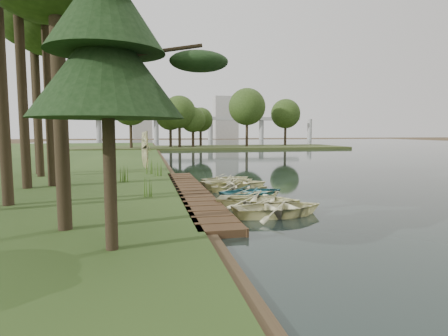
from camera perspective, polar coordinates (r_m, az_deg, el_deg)
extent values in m
plane|color=#3D2F1D|center=(19.68, -0.24, -4.13)|extent=(300.00, 300.00, 0.00)
cube|color=black|center=(51.78, 29.10, 1.28)|extent=(130.00, 200.00, 0.05)
cube|color=#3D2917|center=(19.40, -4.88, -3.84)|extent=(1.60, 16.00, 0.30)
cube|color=#37411D|center=(70.08, -2.06, 3.12)|extent=(50.00, 14.00, 0.45)
cylinder|color=black|center=(69.94, -21.33, 4.88)|extent=(0.50, 0.50, 4.80)
sphere|color=#2D4417|center=(70.00, -21.44, 7.83)|extent=(5.60, 5.60, 5.60)
cylinder|color=black|center=(69.16, -15.86, 5.05)|extent=(0.50, 0.50, 4.80)
sphere|color=#2D4417|center=(69.23, -15.94, 8.03)|extent=(5.60, 5.60, 5.60)
cylinder|color=black|center=(69.02, -10.31, 5.17)|extent=(0.50, 0.50, 4.80)
sphere|color=#2D4417|center=(69.09, -10.36, 8.16)|extent=(5.60, 5.60, 5.60)
cylinder|color=black|center=(69.53, -4.79, 5.25)|extent=(0.50, 0.50, 4.80)
sphere|color=#2D4417|center=(69.59, -4.81, 8.21)|extent=(5.60, 5.60, 5.60)
cylinder|color=black|center=(70.66, 0.61, 5.27)|extent=(0.50, 0.50, 4.80)
sphere|color=#2D4417|center=(70.72, 0.61, 8.19)|extent=(5.60, 5.60, 5.60)
cylinder|color=black|center=(72.39, 5.79, 5.26)|extent=(0.50, 0.50, 4.80)
sphere|color=#2D4417|center=(72.45, 5.82, 8.10)|extent=(5.60, 5.60, 5.60)
cylinder|color=black|center=(74.68, 10.69, 5.20)|extent=(0.50, 0.50, 4.80)
sphere|color=#2D4417|center=(74.74, 10.74, 7.96)|extent=(5.60, 5.60, 5.60)
cube|color=#A5A5A0|center=(139.77, -6.18, 7.56)|extent=(90.00, 4.00, 1.20)
cylinder|color=#A5A5A0|center=(139.93, -18.54, 5.65)|extent=(1.80, 1.80, 8.00)
cylinder|color=#A5A5A0|center=(139.05, -10.29, 5.86)|extent=(1.80, 1.80, 8.00)
cylinder|color=#A5A5A0|center=(141.04, -2.10, 5.94)|extent=(1.80, 1.80, 8.00)
cylinder|color=#A5A5A0|center=(145.76, 5.72, 5.91)|extent=(1.80, 1.80, 8.00)
cylinder|color=#A5A5A0|center=(152.98, 12.91, 5.78)|extent=(1.80, 1.80, 8.00)
cube|color=#A5A5A0|center=(162.67, 0.19, 7.67)|extent=(10.00, 8.00, 18.00)
cube|color=#A5A5A0|center=(164.02, -12.31, 6.48)|extent=(8.00, 8.00, 12.00)
imported|color=beige|center=(14.84, 8.36, -5.74)|extent=(3.85, 2.88, 0.76)
imported|color=beige|center=(16.32, 5.25, -4.68)|extent=(4.36, 3.86, 0.75)
imported|color=beige|center=(17.81, 4.71, -3.96)|extent=(3.75, 3.25, 0.65)
imported|color=teal|center=(18.56, 4.39, -3.52)|extent=(3.66, 2.93, 0.68)
imported|color=beige|center=(20.30, 2.39, -2.77)|extent=(3.52, 2.86, 0.64)
imported|color=beige|center=(21.43, 1.78, -2.18)|extent=(3.69, 2.71, 0.74)
imported|color=beige|center=(22.29, 0.77, -1.92)|extent=(3.98, 3.34, 0.71)
imported|color=beige|center=(23.55, 0.44, -1.56)|extent=(3.82, 3.25, 0.67)
imported|color=beige|center=(29.86, -11.69, 0.30)|extent=(3.22, 2.44, 0.63)
cylinder|color=black|center=(12.53, -23.87, 12.71)|extent=(0.43, 0.43, 9.38)
cylinder|color=black|center=(17.73, -30.80, 11.03)|extent=(0.44, 0.44, 9.90)
cylinder|color=black|center=(22.60, -28.49, 12.44)|extent=(0.48, 0.48, 11.95)
cylinder|color=black|center=(22.91, -25.20, 10.71)|extent=(0.45, 0.45, 10.55)
cylinder|color=black|center=(29.68, -26.82, 11.18)|extent=(0.49, 0.49, 12.41)
cylinder|color=black|center=(27.96, -26.59, 9.95)|extent=(0.46, 0.46, 10.85)
ellipsoid|color=#2D4417|center=(28.93, -27.10, 20.71)|extent=(5.14, 5.14, 4.37)
cylinder|color=black|center=(9.92, -16.99, -0.88)|extent=(0.32, 0.32, 3.92)
cone|color=black|center=(9.99, -17.46, 14.70)|extent=(3.80, 3.80, 2.60)
cone|color=black|center=(10.32, -17.71, 22.53)|extent=(2.90, 2.90, 2.25)
cone|color=#3F661E|center=(17.74, -11.76, -2.84)|extent=(0.60, 0.60, 0.92)
cone|color=#3F661E|center=(23.23, -15.04, -0.86)|extent=(0.60, 0.60, 0.97)
cone|color=#3F661E|center=(25.74, -10.03, -0.08)|extent=(0.60, 0.60, 1.02)
cone|color=#3F661E|center=(27.13, -11.23, 0.30)|extent=(0.60, 0.60, 1.12)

